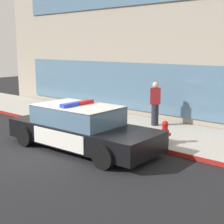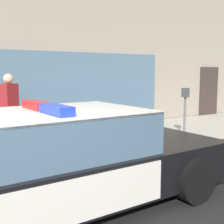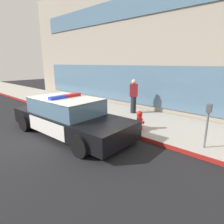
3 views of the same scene
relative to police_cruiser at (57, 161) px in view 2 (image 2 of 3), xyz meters
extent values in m
cube|color=#382D28|center=(8.51, 4.75, 0.37)|extent=(1.00, 0.08, 2.10)
cube|color=black|center=(0.06, 0.00, -0.18)|extent=(5.15, 2.12, 0.60)
cube|color=silver|center=(1.68, 0.08, -0.02)|extent=(1.81, 1.93, 0.05)
cube|color=silver|center=(-0.08, 0.96, -0.18)|extent=(2.13, 0.13, 0.51)
cube|color=silver|center=(0.00, -0.96, -0.18)|extent=(2.13, 0.13, 0.51)
cube|color=yellow|center=(-0.08, 0.97, -0.18)|extent=(0.22, 0.02, 0.26)
cube|color=slate|center=(-0.14, -0.01, 0.39)|extent=(2.71, 1.82, 0.60)
cube|color=silver|center=(-0.14, -0.01, 0.68)|extent=(2.71, 1.82, 0.04)
cube|color=red|center=(-0.16, 0.33, 0.76)|extent=(0.23, 0.65, 0.11)
cube|color=blue|center=(-0.13, -0.35, 0.76)|extent=(0.23, 0.65, 0.11)
cylinder|color=black|center=(1.69, 1.03, -0.34)|extent=(0.69, 0.25, 0.68)
cylinder|color=black|center=(1.78, -0.87, -0.34)|extent=(0.69, 0.25, 0.68)
cylinder|color=red|center=(1.90, 1.87, -0.48)|extent=(0.28, 0.28, 0.10)
cylinder|color=red|center=(1.90, 1.87, -0.21)|extent=(0.19, 0.19, 0.45)
sphere|color=red|center=(1.90, 1.87, 0.09)|extent=(0.22, 0.22, 0.22)
cylinder|color=#B21E19|center=(1.90, 1.87, 0.16)|extent=(0.06, 0.06, 0.05)
cylinder|color=#B21E19|center=(1.90, 1.72, -0.18)|extent=(0.09, 0.10, 0.09)
cylinder|color=#B21E19|center=(1.90, 2.01, -0.18)|extent=(0.09, 0.10, 0.09)
cylinder|color=#B21E19|center=(2.05, 1.87, -0.22)|extent=(0.10, 0.12, 0.12)
cylinder|color=#23232D|center=(0.27, 3.70, -0.11)|extent=(0.28, 0.28, 0.85)
cube|color=maroon|center=(0.27, 3.70, 0.63)|extent=(0.48, 0.44, 0.62)
sphere|color=beige|center=(0.27, 3.70, 1.06)|extent=(0.24, 0.24, 0.24)
cylinder|color=slate|center=(4.28, 1.86, 0.02)|extent=(0.06, 0.06, 1.10)
cube|color=#474C51|center=(4.28, 1.86, 0.69)|extent=(0.12, 0.18, 0.24)
camera|label=1|loc=(7.50, -7.00, 2.49)|focal=53.55mm
camera|label=2|loc=(-1.51, -3.88, 1.21)|focal=49.23mm
camera|label=3|loc=(5.75, -3.84, 1.95)|focal=29.88mm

